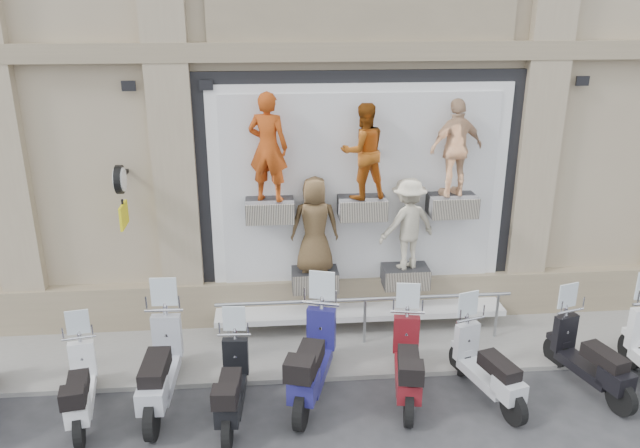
{
  "coord_description": "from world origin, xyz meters",
  "views": [
    {
      "loc": [
        -1.57,
        -7.28,
        5.64
      ],
      "look_at": [
        -0.77,
        1.9,
        2.3
      ],
      "focal_mm": 35.0,
      "sensor_mm": 36.0,
      "label": 1
    }
  ],
  "objects_px": {
    "scooter_g": "(488,354)",
    "scooter_h": "(592,345)",
    "clock_sign_bracket": "(121,188)",
    "scooter_c": "(159,353)",
    "scooter_b": "(79,374)",
    "guard_rail": "(365,322)",
    "scooter_f": "(408,350)",
    "scooter_d": "(231,373)",
    "scooter_e": "(313,345)"
  },
  "relations": [
    {
      "from": "guard_rail",
      "to": "scooter_b",
      "type": "relative_size",
      "value": 2.9
    },
    {
      "from": "clock_sign_bracket",
      "to": "scooter_h",
      "type": "distance_m",
      "value": 7.65
    },
    {
      "from": "guard_rail",
      "to": "scooter_c",
      "type": "distance_m",
      "value": 3.49
    },
    {
      "from": "guard_rail",
      "to": "scooter_b",
      "type": "xyz_separation_m",
      "value": [
        -4.28,
        -1.56,
        0.24
      ]
    },
    {
      "from": "scooter_f",
      "to": "scooter_h",
      "type": "distance_m",
      "value": 2.78
    },
    {
      "from": "clock_sign_bracket",
      "to": "scooter_f",
      "type": "height_order",
      "value": "clock_sign_bracket"
    },
    {
      "from": "scooter_b",
      "to": "scooter_c",
      "type": "relative_size",
      "value": 0.83
    },
    {
      "from": "scooter_f",
      "to": "guard_rail",
      "type": "bearing_deg",
      "value": 116.13
    },
    {
      "from": "guard_rail",
      "to": "clock_sign_bracket",
      "type": "height_order",
      "value": "clock_sign_bracket"
    },
    {
      "from": "scooter_b",
      "to": "scooter_h",
      "type": "relative_size",
      "value": 0.95
    },
    {
      "from": "guard_rail",
      "to": "clock_sign_bracket",
      "type": "relative_size",
      "value": 4.96
    },
    {
      "from": "scooter_d",
      "to": "scooter_h",
      "type": "height_order",
      "value": "scooter_h"
    },
    {
      "from": "scooter_g",
      "to": "scooter_h",
      "type": "bearing_deg",
      "value": -13.37
    },
    {
      "from": "guard_rail",
      "to": "scooter_e",
      "type": "xyz_separation_m",
      "value": [
        -0.98,
        -1.32,
        0.4
      ]
    },
    {
      "from": "guard_rail",
      "to": "scooter_h",
      "type": "relative_size",
      "value": 2.75
    },
    {
      "from": "scooter_b",
      "to": "scooter_d",
      "type": "bearing_deg",
      "value": -14.62
    },
    {
      "from": "scooter_c",
      "to": "scooter_e",
      "type": "relative_size",
      "value": 0.99
    },
    {
      "from": "scooter_e",
      "to": "scooter_h",
      "type": "height_order",
      "value": "scooter_e"
    },
    {
      "from": "scooter_e",
      "to": "scooter_b",
      "type": "bearing_deg",
      "value": -159.41
    },
    {
      "from": "scooter_f",
      "to": "scooter_h",
      "type": "bearing_deg",
      "value": 8.46
    },
    {
      "from": "scooter_b",
      "to": "scooter_d",
      "type": "relative_size",
      "value": 0.98
    },
    {
      "from": "clock_sign_bracket",
      "to": "guard_rail",
      "type": "bearing_deg",
      "value": -6.84
    },
    {
      "from": "scooter_e",
      "to": "scooter_f",
      "type": "height_order",
      "value": "scooter_e"
    },
    {
      "from": "clock_sign_bracket",
      "to": "scooter_f",
      "type": "bearing_deg",
      "value": -23.77
    },
    {
      "from": "clock_sign_bracket",
      "to": "scooter_c",
      "type": "xyz_separation_m",
      "value": [
        0.7,
        -1.8,
        -1.94
      ]
    },
    {
      "from": "scooter_d",
      "to": "scooter_e",
      "type": "height_order",
      "value": "scooter_e"
    },
    {
      "from": "guard_rail",
      "to": "scooter_e",
      "type": "relative_size",
      "value": 2.37
    },
    {
      "from": "scooter_d",
      "to": "scooter_f",
      "type": "bearing_deg",
      "value": 10.52
    },
    {
      "from": "scooter_b",
      "to": "scooter_d",
      "type": "xyz_separation_m",
      "value": [
        2.12,
        -0.17,
        0.02
      ]
    },
    {
      "from": "clock_sign_bracket",
      "to": "scooter_c",
      "type": "height_order",
      "value": "clock_sign_bracket"
    },
    {
      "from": "scooter_e",
      "to": "scooter_f",
      "type": "xyz_separation_m",
      "value": [
        1.4,
        -0.12,
        -0.09
      ]
    },
    {
      "from": "scooter_c",
      "to": "scooter_f",
      "type": "bearing_deg",
      "value": 0.2
    },
    {
      "from": "clock_sign_bracket",
      "to": "scooter_h",
      "type": "xyz_separation_m",
      "value": [
        7.1,
        -1.97,
        -2.05
      ]
    },
    {
      "from": "scooter_e",
      "to": "scooter_h",
      "type": "relative_size",
      "value": 1.16
    },
    {
      "from": "scooter_h",
      "to": "scooter_d",
      "type": "bearing_deg",
      "value": 166.19
    },
    {
      "from": "scooter_b",
      "to": "scooter_e",
      "type": "height_order",
      "value": "scooter_e"
    },
    {
      "from": "scooter_b",
      "to": "scooter_e",
      "type": "xyz_separation_m",
      "value": [
        3.29,
        0.25,
        0.16
      ]
    },
    {
      "from": "clock_sign_bracket",
      "to": "scooter_b",
      "type": "bearing_deg",
      "value": -100.53
    },
    {
      "from": "scooter_b",
      "to": "scooter_e",
      "type": "bearing_deg",
      "value": -5.81
    },
    {
      "from": "scooter_f",
      "to": "scooter_d",
      "type": "bearing_deg",
      "value": -163.41
    },
    {
      "from": "scooter_c",
      "to": "scooter_h",
      "type": "height_order",
      "value": "scooter_c"
    },
    {
      "from": "scooter_f",
      "to": "scooter_h",
      "type": "height_order",
      "value": "scooter_f"
    },
    {
      "from": "scooter_d",
      "to": "scooter_g",
      "type": "xyz_separation_m",
      "value": [
        3.73,
        0.13,
        0.01
      ]
    },
    {
      "from": "scooter_e",
      "to": "scooter_c",
      "type": "bearing_deg",
      "value": -163.37
    },
    {
      "from": "scooter_d",
      "to": "scooter_g",
      "type": "height_order",
      "value": "scooter_g"
    },
    {
      "from": "scooter_e",
      "to": "scooter_h",
      "type": "xyz_separation_m",
      "value": [
        4.18,
        -0.19,
        -0.12
      ]
    },
    {
      "from": "scooter_b",
      "to": "scooter_f",
      "type": "bearing_deg",
      "value": -8.49
    },
    {
      "from": "guard_rail",
      "to": "scooter_g",
      "type": "relative_size",
      "value": 2.79
    },
    {
      "from": "scooter_g",
      "to": "scooter_h",
      "type": "distance_m",
      "value": 1.62
    },
    {
      "from": "guard_rail",
      "to": "scooter_e",
      "type": "height_order",
      "value": "scooter_e"
    }
  ]
}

